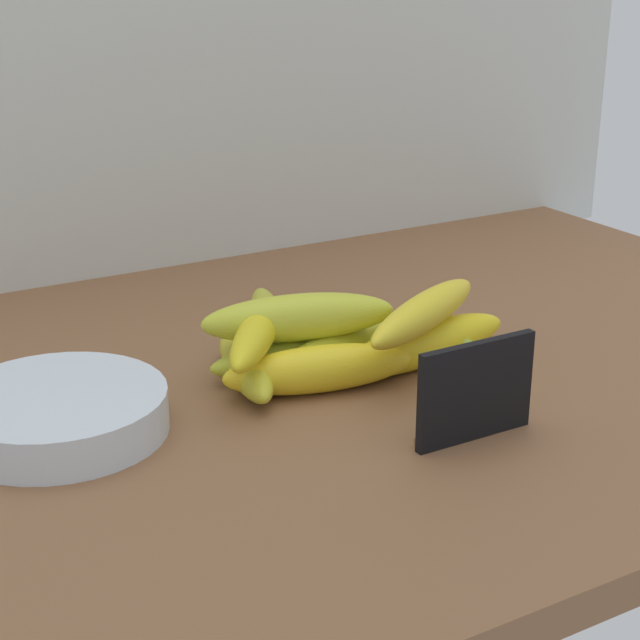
{
  "coord_description": "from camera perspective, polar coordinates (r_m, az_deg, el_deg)",
  "views": [
    {
      "loc": [
        -50.15,
        -76.61,
        41.41
      ],
      "look_at": [
        -5.71,
        0.7,
        8.0
      ],
      "focal_mm": 57.62,
      "sensor_mm": 36.0,
      "label": 1
    }
  ],
  "objects": [
    {
      "name": "banana_4",
      "position": [
        0.96,
        -0.81,
        -2.0
      ],
      "size": [
        18.82,
        6.28,
        3.54
      ],
      "primitive_type": "ellipsoid",
      "rotation": [
        0.0,
        0.0,
        6.13
      ],
      "color": "gold",
      "rests_on": "counter_top"
    },
    {
      "name": "chalkboard_sign",
      "position": [
        0.84,
        8.6,
        -4.11
      ],
      "size": [
        11.0,
        1.8,
        8.4
      ],
      "color": "black",
      "rests_on": "counter_top"
    },
    {
      "name": "banana_3",
      "position": [
        0.97,
        1.22,
        -1.58
      ],
      "size": [
        19.85,
        10.54,
        4.04
      ],
      "primitive_type": "ellipsoid",
      "rotation": [
        0.0,
        0.0,
        0.35
      ],
      "color": "gold",
      "rests_on": "counter_top"
    },
    {
      "name": "banana_0",
      "position": [
        0.98,
        5.77,
        -1.36
      ],
      "size": [
        20.89,
        6.82,
        4.26
      ],
      "primitive_type": "ellipsoid",
      "rotation": [
        0.0,
        0.0,
        3.27
      ],
      "color": "yellow",
      "rests_on": "counter_top"
    },
    {
      "name": "banana_6",
      "position": [
        1.02,
        4.44,
        -0.66
      ],
      "size": [
        10.79,
        15.94,
        3.31
      ],
      "primitive_type": "ellipsoid",
      "rotation": [
        0.0,
        0.0,
        5.21
      ],
      "color": "#8EAC34",
      "rests_on": "counter_top"
    },
    {
      "name": "banana_1",
      "position": [
        0.92,
        -0.06,
        -2.74
      ],
      "size": [
        18.15,
        8.21,
        4.26
      ],
      "primitive_type": "ellipsoid",
      "rotation": [
        0.0,
        0.0,
        2.91
      ],
      "color": "yellow",
      "rests_on": "counter_top"
    },
    {
      "name": "banana_5",
      "position": [
        1.04,
        -2.85,
        -0.11
      ],
      "size": [
        10.11,
        19.26,
        3.35
      ],
      "primitive_type": "ellipsoid",
      "rotation": [
        0.0,
        0.0,
        1.2
      ],
      "color": "gold",
      "rests_on": "counter_top"
    },
    {
      "name": "banana_7",
      "position": [
        0.95,
        5.81,
        0.44
      ],
      "size": [
        18.69,
        12.19,
        3.44
      ],
      "primitive_type": "ellipsoid",
      "rotation": [
        0.0,
        0.0,
        3.63
      ],
      "color": "yellow",
      "rests_on": "banana_0"
    },
    {
      "name": "banana_9",
      "position": [
        0.94,
        -1.19,
        0.15
      ],
      "size": [
        18.56,
        9.17,
        4.38
      ],
      "primitive_type": "ellipsoid",
      "rotation": [
        0.0,
        0.0,
        6.0
      ],
      "color": "gold",
      "rests_on": "banana_4"
    },
    {
      "name": "counter_top",
      "position": [
        1.0,
        3.05,
        -3.04
      ],
      "size": [
        110.0,
        76.0,
        3.0
      ],
      "primitive_type": "cube",
      "color": "brown",
      "rests_on": "ground"
    },
    {
      "name": "banana_2",
      "position": [
        0.94,
        -4.17,
        -2.49
      ],
      "size": [
        7.21,
        16.11,
        3.62
      ],
      "primitive_type": "ellipsoid",
      "rotation": [
        0.0,
        0.0,
        1.33
      ],
      "color": "gold",
      "rests_on": "counter_top"
    },
    {
      "name": "banana_8",
      "position": [
        0.91,
        -3.52,
        -0.75
      ],
      "size": [
        12.83,
        15.09,
        3.28
      ],
      "primitive_type": "ellipsoid",
      "rotation": [
        0.0,
        0.0,
        0.91
      ],
      "color": "yellow",
      "rests_on": "banana_2"
    },
    {
      "name": "fruit_bowl",
      "position": [
        0.87,
        -14.28,
        -5.1
      ],
      "size": [
        18.0,
        18.0,
        3.54
      ],
      "primitive_type": "cylinder",
      "color": "silver",
      "rests_on": "counter_top"
    }
  ]
}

